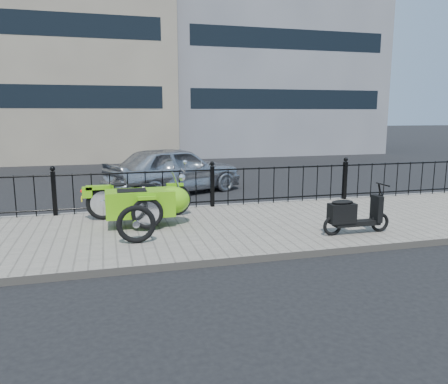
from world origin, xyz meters
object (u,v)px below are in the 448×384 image
object	(u,v)px
motorcycle_sidecar	(149,201)
sedan_car	(174,170)
spare_tire	(136,224)
scooter	(352,215)

from	to	relation	value
motorcycle_sidecar	sedan_car	world-z (taller)	sedan_car
motorcycle_sidecar	spare_tire	distance (m)	1.30
motorcycle_sidecar	spare_tire	world-z (taller)	motorcycle_sidecar
motorcycle_sidecar	spare_tire	xyz separation A→B (m)	(-0.33, -1.25, -0.14)
scooter	sedan_car	size ratio (longest dim) A/B	0.33
scooter	sedan_car	xyz separation A→B (m)	(-2.40, 5.61, 0.21)
scooter	sedan_car	bearing A→B (deg)	113.20
scooter	spare_tire	xyz separation A→B (m)	(-3.85, 0.45, -0.02)
scooter	spare_tire	distance (m)	3.88
motorcycle_sidecar	spare_tire	size ratio (longest dim) A/B	3.44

